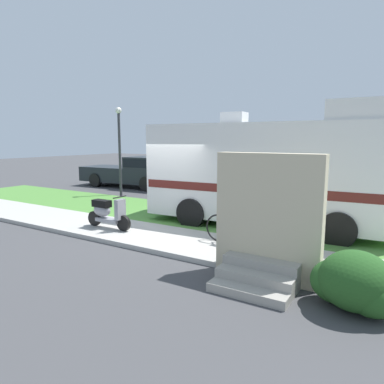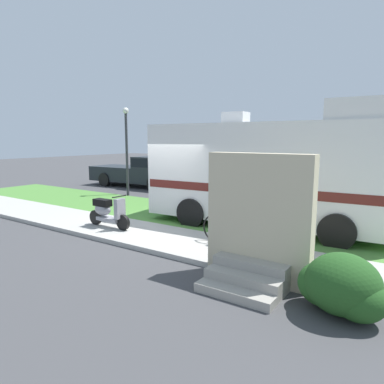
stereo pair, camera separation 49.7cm
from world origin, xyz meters
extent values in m
plane|color=#424244|center=(0.00, 0.00, 0.00)|extent=(80.00, 80.00, 0.00)
cube|color=#ADAAA3|center=(0.00, -1.20, 0.06)|extent=(24.00, 2.00, 0.12)
cube|color=#4C8438|center=(0.00, 1.50, 0.04)|extent=(24.00, 3.40, 0.08)
cube|color=silver|center=(2.65, 1.63, 1.70)|extent=(7.12, 2.87, 2.80)
cube|color=silver|center=(5.24, 1.79, 3.35)|extent=(1.94, 2.43, 0.50)
cube|color=#591E19|center=(2.65, 1.63, 1.28)|extent=(6.98, 2.88, 0.24)
cube|color=silver|center=(1.61, 1.57, 3.28)|extent=(0.74, 0.64, 0.36)
cylinder|color=black|center=(4.74, 2.93, 0.45)|extent=(0.92, 0.33, 0.90)
cylinder|color=black|center=(4.88, 0.59, 0.45)|extent=(0.92, 0.33, 0.90)
cylinder|color=black|center=(0.66, 2.69, 0.45)|extent=(0.92, 0.33, 0.90)
cylinder|color=black|center=(0.81, 0.34, 0.45)|extent=(0.92, 0.33, 0.90)
cylinder|color=black|center=(-0.37, -1.34, 0.34)|extent=(0.44, 0.10, 0.44)
cylinder|color=black|center=(-1.51, -1.34, 0.34)|extent=(0.44, 0.10, 0.44)
cube|color=gray|center=(-0.94, -1.34, 0.36)|extent=(0.80, 0.28, 0.10)
cube|color=black|center=(-1.19, -1.34, 0.82)|extent=(0.56, 0.26, 0.20)
ellipsoid|color=gray|center=(-1.19, -1.34, 0.62)|extent=(0.60, 0.30, 0.36)
cube|color=gray|center=(-0.48, -1.34, 0.72)|extent=(0.14, 0.32, 0.56)
cylinder|color=black|center=(-0.48, -1.34, 1.07)|extent=(0.04, 0.50, 0.04)
sphere|color=white|center=(-0.48, -1.34, 0.90)|extent=(0.12, 0.12, 0.12)
torus|color=black|center=(3.39, -0.89, 0.46)|extent=(0.69, 0.07, 0.69)
torus|color=black|center=(2.32, -0.85, 0.46)|extent=(0.69, 0.07, 0.69)
cylinder|color=black|center=(3.01, -0.88, 0.64)|extent=(0.61, 0.06, 0.68)
cylinder|color=black|center=(2.69, -0.86, 0.61)|extent=(0.10, 0.04, 0.61)
cylinder|color=black|center=(2.98, -0.88, 0.94)|extent=(0.65, 0.06, 0.09)
cylinder|color=black|center=(2.52, -0.86, 0.39)|extent=(0.42, 0.05, 0.19)
cylinder|color=black|center=(2.49, -0.86, 0.69)|extent=(0.37, 0.05, 0.47)
cylinder|color=black|center=(3.35, -0.89, 0.71)|extent=(0.12, 0.04, 0.51)
cube|color=black|center=(2.66, -0.86, 0.94)|extent=(0.20, 0.11, 0.06)
cylinder|color=black|center=(3.30, -0.89, 1.00)|extent=(0.05, 0.52, 0.03)
cube|color=#1E2328|center=(-5.22, 6.31, 0.99)|extent=(2.71, 2.11, 1.43)
cube|color=black|center=(-5.22, 6.31, 1.41)|extent=(2.58, 2.13, 0.44)
cube|color=#1E2328|center=(-8.11, 6.16, 0.69)|extent=(3.28, 2.14, 0.81)
cylinder|color=black|center=(-5.06, 7.27, 0.38)|extent=(0.77, 0.28, 0.76)
cylinder|color=black|center=(-4.97, 5.37, 0.38)|extent=(0.77, 0.28, 0.76)
cylinder|color=black|center=(-8.54, 7.09, 0.38)|extent=(0.77, 0.28, 0.76)
cylinder|color=black|center=(-8.44, 5.19, 0.38)|extent=(0.77, 0.28, 0.76)
cube|color=#B7B29E|center=(1.10, 9.08, 1.02)|extent=(2.45, 2.25, 1.47)
cube|color=black|center=(1.10, 9.08, 1.45)|extent=(2.33, 2.27, 0.44)
cube|color=#B7B29E|center=(-1.44, 9.26, 0.66)|extent=(2.96, 2.29, 0.76)
cylinder|color=black|center=(1.36, 10.07, 0.38)|extent=(0.78, 0.30, 0.76)
cylinder|color=black|center=(1.21, 8.06, 0.38)|extent=(0.78, 0.30, 0.76)
cylinder|color=black|center=(-1.70, 10.29, 0.38)|extent=(0.78, 0.30, 0.76)
cylinder|color=black|center=(-1.85, 8.29, 0.38)|extent=(0.78, 0.30, 0.76)
cube|color=#9E998E|center=(4.02, -2.80, 0.08)|extent=(1.40, 0.96, 0.16)
cube|color=#9E998E|center=(4.02, -2.64, 0.24)|extent=(1.40, 0.64, 0.16)
cube|color=#9E998E|center=(4.02, -2.48, 0.40)|extent=(1.40, 0.32, 0.16)
cube|color=beige|center=(4.02, -2.17, 1.20)|extent=(2.00, 0.30, 2.40)
ellipsoid|color=#23511E|center=(5.62, -2.70, 0.50)|extent=(1.11, 1.00, 0.94)
ellipsoid|color=#23511E|center=(5.34, -2.59, 0.39)|extent=(0.83, 0.75, 0.71)
ellipsoid|color=#23511E|center=(5.87, -2.78, 0.36)|extent=(0.78, 0.70, 0.66)
cylinder|color=#19722D|center=(3.75, -1.07, 0.22)|extent=(0.08, 0.08, 0.19)
cylinder|color=#19722D|center=(3.75, -1.07, 0.33)|extent=(0.03, 0.03, 0.04)
cylinder|color=black|center=(3.75, -1.07, 0.36)|extent=(0.04, 0.04, 0.01)
cylinder|color=#333338|center=(-5.06, 3.60, 1.91)|extent=(0.12, 0.12, 3.82)
sphere|color=silver|center=(-5.06, 3.60, 3.94)|extent=(0.28, 0.28, 0.28)
camera|label=1|loc=(6.07, -8.27, 2.65)|focal=32.10mm
camera|label=2|loc=(6.48, -8.00, 2.65)|focal=32.10mm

